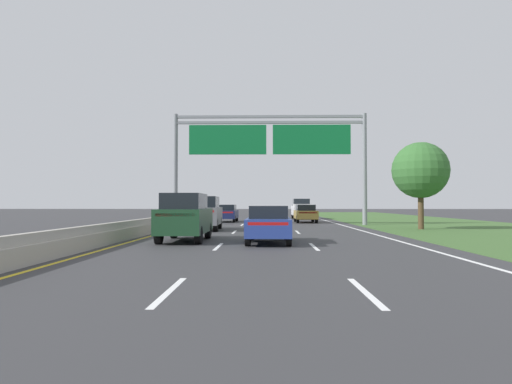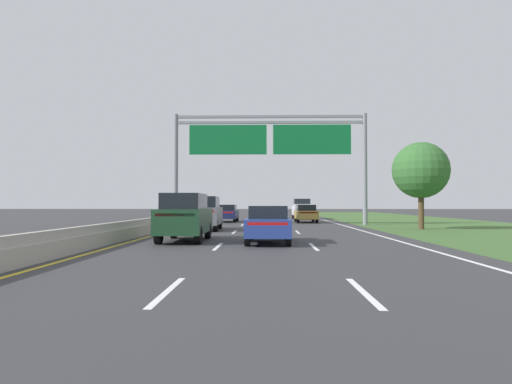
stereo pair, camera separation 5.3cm
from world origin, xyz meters
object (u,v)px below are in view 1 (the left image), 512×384
object	(u,v)px
overhead_sign_gantry	(270,145)
car_navy_left_lane_sedan	(227,213)
car_gold_right_lane_sedan	(305,213)
roadside_tree_mid	(420,170)
pickup_truck_white	(302,209)
car_blue_centre_lane_sedan	(269,224)
car_darkgreen_left_lane_suv	(185,216)
car_grey_left_lane_suv	(205,213)

from	to	relation	value
overhead_sign_gantry	car_navy_left_lane_sedan	xyz separation A→B (m)	(-3.85, 6.27, -5.39)
car_gold_right_lane_sedan	roadside_tree_mid	bearing A→B (deg)	-150.00
pickup_truck_white	car_navy_left_lane_sedan	distance (m)	10.94
pickup_truck_white	car_blue_centre_lane_sedan	xyz separation A→B (m)	(-3.81, -30.14, -0.26)
overhead_sign_gantry	car_darkgreen_left_lane_suv	bearing A→B (deg)	-104.50
roadside_tree_mid	car_blue_centre_lane_sedan	bearing A→B (deg)	-134.14
car_darkgreen_left_lane_suv	roadside_tree_mid	world-z (taller)	roadside_tree_mid
car_blue_centre_lane_sedan	car_gold_right_lane_sedan	bearing A→B (deg)	-8.06
overhead_sign_gantry	car_navy_left_lane_sedan	bearing A→B (deg)	121.56
car_blue_centre_lane_sedan	roadside_tree_mid	size ratio (longest dim) A/B	0.79
car_blue_centre_lane_sedan	car_darkgreen_left_lane_suv	distance (m)	3.81
car_darkgreen_left_lane_suv	roadside_tree_mid	distance (m)	16.68
pickup_truck_white	car_blue_centre_lane_sedan	world-z (taller)	pickup_truck_white
car_gold_right_lane_sedan	roadside_tree_mid	distance (m)	13.15
car_blue_centre_lane_sedan	car_gold_right_lane_sedan	world-z (taller)	same
overhead_sign_gantry	roadside_tree_mid	xyz separation A→B (m)	(9.68, -5.73, -2.40)
car_darkgreen_left_lane_suv	car_grey_left_lane_suv	size ratio (longest dim) A/B	0.99
overhead_sign_gantry	car_darkgreen_left_lane_suv	size ratio (longest dim) A/B	3.20
car_blue_centre_lane_sedan	car_darkgreen_left_lane_suv	world-z (taller)	car_darkgreen_left_lane_suv
car_blue_centre_lane_sedan	car_grey_left_lane_suv	size ratio (longest dim) A/B	0.93
car_blue_centre_lane_sedan	car_navy_left_lane_sedan	size ratio (longest dim) A/B	1.00
car_blue_centre_lane_sedan	car_gold_right_lane_sedan	size ratio (longest dim) A/B	1.01
car_blue_centre_lane_sedan	car_navy_left_lane_sedan	distance (m)	22.47
car_navy_left_lane_sedan	roadside_tree_mid	size ratio (longest dim) A/B	0.79
pickup_truck_white	car_gold_right_lane_sedan	size ratio (longest dim) A/B	1.23
car_blue_centre_lane_sedan	car_gold_right_lane_sedan	xyz separation A→B (m)	(3.42, 21.23, 0.00)
car_blue_centre_lane_sedan	roadside_tree_mid	world-z (taller)	roadside_tree_mid
overhead_sign_gantry	roadside_tree_mid	world-z (taller)	overhead_sign_gantry
pickup_truck_white	car_darkgreen_left_lane_suv	size ratio (longest dim) A/B	1.15
car_blue_centre_lane_sedan	roadside_tree_mid	xyz separation A→B (m)	(9.86, 10.16, 2.99)
overhead_sign_gantry	car_blue_centre_lane_sedan	xyz separation A→B (m)	(-0.18, -15.90, -5.39)
pickup_truck_white	car_gold_right_lane_sedan	xyz separation A→B (m)	(-0.39, -8.92, -0.26)
car_blue_centre_lane_sedan	car_grey_left_lane_suv	distance (m)	10.05
car_blue_centre_lane_sedan	car_darkgreen_left_lane_suv	bearing A→B (deg)	78.18
car_navy_left_lane_sedan	car_darkgreen_left_lane_suv	bearing A→B (deg)	-179.15
overhead_sign_gantry	car_darkgreen_left_lane_suv	world-z (taller)	overhead_sign_gantry
overhead_sign_gantry	car_grey_left_lane_suv	bearing A→B (deg)	-121.91
overhead_sign_gantry	pickup_truck_white	xyz separation A→B (m)	(3.63, 14.25, -5.13)
car_navy_left_lane_sedan	car_gold_right_lane_sedan	world-z (taller)	same
car_navy_left_lane_sedan	car_darkgreen_left_lane_suv	xyz separation A→B (m)	(-0.04, -21.32, 0.28)
car_navy_left_lane_sedan	overhead_sign_gantry	bearing A→B (deg)	-147.49
car_navy_left_lane_sedan	car_gold_right_lane_sedan	distance (m)	7.15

